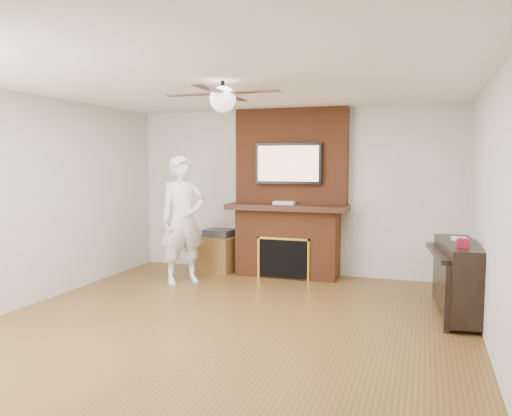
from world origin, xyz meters
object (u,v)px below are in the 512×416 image
(side_table, at_px, (220,252))
(piano, at_px, (459,277))
(person, at_px, (183,220))
(fireplace, at_px, (289,209))

(side_table, height_order, piano, piano)
(piano, bearing_deg, side_table, 151.66)
(person, distance_m, side_table, 1.08)
(person, bearing_deg, side_table, 31.09)
(side_table, xyz_separation_m, piano, (3.40, -1.32, 0.14))
(fireplace, height_order, piano, fireplace)
(person, bearing_deg, fireplace, -10.87)
(side_table, distance_m, piano, 3.65)
(piano, bearing_deg, person, 165.95)
(person, relative_size, side_table, 2.73)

